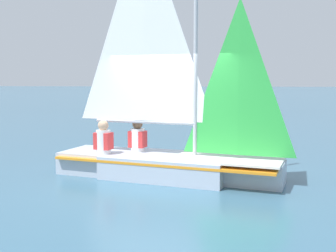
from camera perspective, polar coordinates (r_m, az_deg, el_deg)
ground_plane at (r=8.72m, az=-0.00°, el=-6.94°), size 260.00×260.00×0.00m
sailboat_main at (r=8.59m, az=-0.20°, el=-2.18°), size 2.34×4.77×5.36m
sailor_helm at (r=9.06m, az=-4.14°, el=-2.45°), size 0.36×0.39×1.16m
sailor_crew at (r=8.87m, az=-8.73°, el=-2.70°), size 0.36×0.39×1.16m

